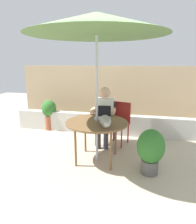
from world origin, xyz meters
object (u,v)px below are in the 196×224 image
at_px(chair_empty, 120,119).
at_px(potted_plant_by_chair, 151,149).
at_px(laptop, 103,114).
at_px(patio_umbrella, 97,24).
at_px(chair_occupied, 106,119).
at_px(patio_table, 97,125).
at_px(cat, 105,121).
at_px(potted_plant_near_fence, 49,112).
at_px(person_seated, 104,113).

height_order(chair_empty, potted_plant_by_chair, chair_empty).
height_order(laptop, potted_plant_by_chair, laptop).
bearing_deg(patio_umbrella, chair_empty, 70.91).
height_order(patio_umbrella, chair_occupied, patio_umbrella).
height_order(patio_table, cat, cat).
bearing_deg(potted_plant_near_fence, person_seated, -23.44).
height_order(patio_umbrella, cat, patio_umbrella).
height_order(chair_empty, potted_plant_near_fence, chair_empty).
bearing_deg(patio_umbrella, laptop, 80.19).
height_order(chair_occupied, cat, chair_occupied).
xyz_separation_m(chair_occupied, potted_plant_near_fence, (-1.61, 0.54, -0.08)).
bearing_deg(chair_empty, patio_table, -109.09).
bearing_deg(cat, laptop, 105.89).
distance_m(chair_empty, potted_plant_near_fence, 1.99).
xyz_separation_m(cat, potted_plant_by_chair, (0.74, -0.05, -0.40)).
height_order(chair_empty, person_seated, person_seated).
bearing_deg(chair_occupied, patio_umbrella, -90.00).
xyz_separation_m(person_seated, cat, (0.19, -0.94, 0.11)).
bearing_deg(patio_table, cat, -48.31).
distance_m(patio_umbrella, potted_plant_by_chair, 2.15).
distance_m(person_seated, potted_plant_near_fence, 1.77).
distance_m(chair_empty, potted_plant_by_chair, 1.33).
bearing_deg(cat, chair_occupied, 100.01).
xyz_separation_m(patio_umbrella, cat, (0.19, -0.22, -1.52)).
xyz_separation_m(chair_occupied, laptop, (0.05, -0.60, 0.26)).
bearing_deg(potted_plant_by_chair, chair_empty, 118.06).
distance_m(patio_umbrella, cat, 1.55).
distance_m(patio_umbrella, potted_plant_near_fence, 2.85).
xyz_separation_m(chair_empty, laptop, (-0.26, -0.61, 0.26)).
height_order(chair_occupied, person_seated, person_seated).
height_order(patio_umbrella, chair_empty, patio_umbrella).
height_order(chair_occupied, chair_empty, same).
relative_size(patio_umbrella, chair_empty, 2.76).
height_order(potted_plant_near_fence, potted_plant_by_chair, potted_plant_near_fence).
bearing_deg(cat, potted_plant_by_chair, -3.74).
xyz_separation_m(chair_occupied, chair_empty, (0.31, 0.01, 0.00)).
bearing_deg(potted_plant_by_chair, chair_occupied, 128.99).
relative_size(chair_occupied, potted_plant_by_chair, 1.22).
height_order(patio_table, chair_empty, chair_empty).
relative_size(person_seated, cat, 1.95).
height_order(cat, potted_plant_near_fence, cat).
bearing_deg(patio_table, chair_empty, 70.91).
relative_size(person_seated, potted_plant_near_fence, 1.58).
height_order(patio_table, person_seated, person_seated).
xyz_separation_m(chair_occupied, potted_plant_by_chair, (0.93, -1.15, -0.12)).
relative_size(chair_occupied, cat, 1.42).
relative_size(patio_umbrella, potted_plant_by_chair, 3.38).
bearing_deg(laptop, potted_plant_by_chair, -32.23).
distance_m(chair_occupied, chair_empty, 0.31).
bearing_deg(chair_occupied, potted_plant_near_fence, 161.48).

